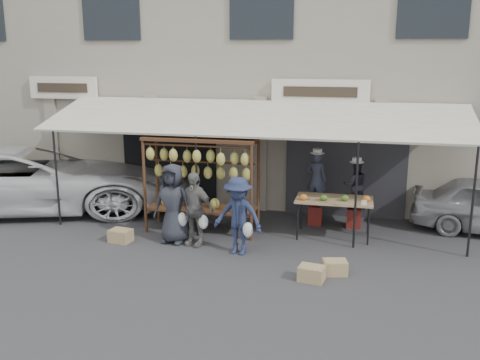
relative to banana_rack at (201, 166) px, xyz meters
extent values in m
plane|color=#2D2D30|center=(0.99, -1.45, -1.57)|extent=(90.00, 90.00, 0.00)
cube|color=gray|center=(0.99, 5.05, 1.93)|extent=(24.00, 6.00, 7.00)
cube|color=#232328|center=(3.19, 2.01, -0.32)|extent=(3.00, 0.10, 2.50)
cube|color=black|center=(-1.51, 2.01, -0.32)|extent=(2.60, 0.10, 2.50)
cube|color=silver|center=(2.49, 1.95, 1.58)|extent=(2.40, 0.10, 0.60)
cube|color=silver|center=(-4.51, 1.95, 1.58)|extent=(2.00, 0.10, 0.60)
cube|color=silver|center=(0.99, 0.85, 1.03)|extent=(10.00, 2.34, 0.63)
cylinder|color=black|center=(-3.51, -0.30, -0.42)|extent=(0.05, 0.05, 2.30)
cylinder|color=black|center=(-0.01, -0.30, -0.42)|extent=(0.05, 0.05, 2.30)
cylinder|color=black|center=(3.49, -0.30, -0.42)|extent=(0.05, 0.05, 2.30)
cylinder|color=black|center=(5.79, -0.30, -0.42)|extent=(0.05, 0.05, 2.30)
cylinder|color=#332010|center=(-1.25, -0.35, -0.47)|extent=(0.07, 0.07, 2.20)
cylinder|color=#332010|center=(1.25, -0.35, -0.47)|extent=(0.07, 0.07, 2.20)
cylinder|color=#332010|center=(-1.25, 0.45, -0.47)|extent=(0.07, 0.07, 2.20)
cylinder|color=#332010|center=(1.25, 0.45, -0.47)|extent=(0.07, 0.07, 2.20)
cube|color=#332010|center=(0.00, 0.05, 0.63)|extent=(2.60, 0.90, 0.07)
cylinder|color=#332010|center=(0.00, -0.30, 0.51)|extent=(2.50, 0.05, 0.05)
cylinder|color=#332010|center=(0.00, 0.40, 0.51)|extent=(2.50, 0.05, 0.05)
cylinder|color=#332010|center=(0.00, 0.05, 0.08)|extent=(2.50, 0.05, 0.05)
cube|color=#332010|center=(0.00, 0.05, -1.02)|extent=(2.50, 0.80, 0.05)
ellipsoid|color=#C5C157|center=(-1.10, -0.30, 0.29)|extent=(0.20, 0.18, 0.30)
ellipsoid|color=#C5C157|center=(-0.82, -0.15, 0.26)|extent=(0.20, 0.18, 0.30)
ellipsoid|color=#C5C157|center=(-0.55, -0.30, 0.28)|extent=(0.20, 0.18, 0.30)
ellipsoid|color=#C5C157|center=(-0.27, -0.15, 0.24)|extent=(0.20, 0.18, 0.30)
ellipsoid|color=#C5C157|center=(0.00, -0.30, 0.28)|extent=(0.20, 0.18, 0.30)
ellipsoid|color=#C5C157|center=(0.28, -0.15, 0.27)|extent=(0.20, 0.18, 0.30)
ellipsoid|color=#C5C157|center=(0.55, -0.30, 0.24)|extent=(0.20, 0.18, 0.30)
ellipsoid|color=#C5C157|center=(0.83, -0.15, 0.24)|extent=(0.20, 0.18, 0.30)
ellipsoid|color=#C5C157|center=(1.10, -0.30, 0.26)|extent=(0.20, 0.18, 0.30)
ellipsoid|color=#C5C157|center=(-1.05, 0.05, -0.17)|extent=(0.20, 0.18, 0.30)
ellipsoid|color=#C5C157|center=(-0.75, 0.05, -0.17)|extent=(0.20, 0.18, 0.30)
ellipsoid|color=#C5C157|center=(-0.45, 0.05, -0.17)|extent=(0.20, 0.18, 0.30)
ellipsoid|color=#C5C157|center=(-0.15, 0.05, -0.14)|extent=(0.20, 0.18, 0.30)
ellipsoid|color=#C5C157|center=(0.15, 0.05, -0.16)|extent=(0.20, 0.18, 0.30)
ellipsoid|color=#C5C157|center=(0.45, 0.05, -0.16)|extent=(0.20, 0.18, 0.30)
ellipsoid|color=#C5C157|center=(0.75, 0.05, -0.14)|extent=(0.20, 0.18, 0.30)
ellipsoid|color=#C5C157|center=(1.05, 0.05, -0.16)|extent=(0.20, 0.18, 0.30)
cube|color=#998559|center=(3.02, 0.30, -0.69)|extent=(1.70, 0.90, 0.05)
cylinder|color=black|center=(2.25, -0.07, -1.14)|extent=(0.04, 0.04, 0.85)
cylinder|color=black|center=(3.79, -0.07, -1.14)|extent=(0.04, 0.04, 0.85)
cylinder|color=black|center=(2.25, 0.67, -1.14)|extent=(0.04, 0.04, 0.85)
cylinder|color=black|center=(3.79, 0.67, -1.14)|extent=(0.04, 0.04, 0.85)
ellipsoid|color=orange|center=(2.35, 0.02, -0.60)|extent=(0.18, 0.14, 0.14)
ellipsoid|color=#477226|center=(2.79, 0.07, -0.60)|extent=(0.18, 0.14, 0.14)
ellipsoid|color=#477226|center=(3.25, 0.16, -0.60)|extent=(0.18, 0.14, 0.14)
ellipsoid|color=orange|center=(3.72, 0.20, -0.60)|extent=(0.18, 0.14, 0.14)
imported|color=#303445|center=(2.54, 1.14, -0.44)|extent=(0.55, 0.44, 1.33)
imported|color=#25232D|center=(3.46, 1.12, -0.52)|extent=(0.64, 0.53, 1.16)
imported|color=#272A32|center=(-0.39, -0.84, -0.69)|extent=(0.93, 0.67, 1.77)
imported|color=slate|center=(0.11, -0.89, -0.76)|extent=(1.02, 0.64, 1.62)
imported|color=#222B4B|center=(1.15, -1.19, -0.75)|extent=(1.15, 0.79, 1.64)
cube|color=maroon|center=(2.54, 1.14, -1.34)|extent=(0.37, 0.37, 0.46)
cube|color=maroon|center=(3.46, 1.12, -1.34)|extent=(0.38, 0.38, 0.47)
cube|color=tan|center=(2.78, -2.22, -1.43)|extent=(0.51, 0.42, 0.27)
cube|color=tan|center=(3.18, -1.82, -1.43)|extent=(0.51, 0.43, 0.27)
cube|color=tan|center=(-1.55, -1.09, -1.43)|extent=(0.52, 0.42, 0.28)
imported|color=silver|center=(-5.16, 0.56, -0.31)|extent=(6.61, 4.57, 2.52)
camera|label=1|loc=(3.55, -11.41, 2.52)|focal=40.00mm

